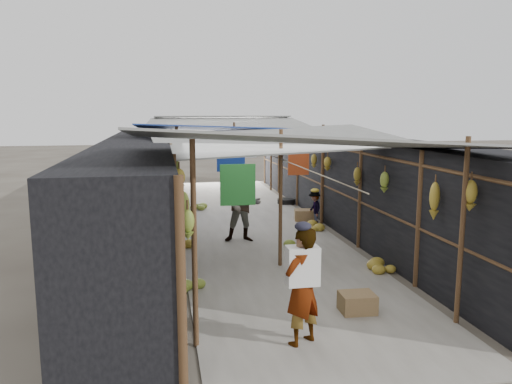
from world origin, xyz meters
TOP-DOWN VIEW (x-y plane):
  - ground at (0.00, 0.00)m, footprint 80.00×80.00m
  - aisle_slab at (0.00, 6.50)m, footprint 3.60×16.00m
  - stall_left at (-2.70, 6.50)m, footprint 1.40×15.00m
  - stall_right at (2.70, 6.50)m, footprint 1.40×15.00m
  - crate_near at (0.59, 0.61)m, footprint 0.52×0.42m
  - crate_mid at (1.57, 6.76)m, footprint 0.58×0.50m
  - crate_back at (0.09, 10.04)m, footprint 0.43×0.36m
  - black_basin at (1.70, 9.27)m, footprint 0.56×0.56m
  - vendor_elderly at (-0.49, -0.20)m, footprint 0.66×0.60m
  - shopper_blue at (-0.41, 4.93)m, footprint 0.90×0.75m
  - vendor_seated at (1.70, 6.26)m, footprint 0.34×0.58m
  - market_canopy at (0.03, 6.82)m, footprint 5.62×15.20m
  - hanging_bananas at (0.00, 6.19)m, footprint 3.95×13.55m
  - floor_bananas at (-0.78, 5.52)m, footprint 3.99×9.77m

SIDE VIEW (x-z plane):
  - ground at x=0.00m, z-range 0.00..0.00m
  - aisle_slab at x=0.00m, z-range 0.00..0.02m
  - black_basin at x=1.70m, z-range 0.00..0.17m
  - crate_back at x=0.09m, z-range 0.00..0.25m
  - crate_near at x=0.59m, z-range 0.00..0.30m
  - crate_mid at x=1.57m, z-range 0.00..0.31m
  - floor_bananas at x=-0.78m, z-range -0.02..0.33m
  - vendor_seated at x=1.70m, z-range 0.00..0.90m
  - vendor_elderly at x=-0.49m, z-range 0.00..1.52m
  - shopper_blue at x=-0.41m, z-range 0.00..1.71m
  - stall_left at x=-2.70m, z-range 0.00..2.30m
  - stall_right at x=2.70m, z-range 0.00..2.30m
  - hanging_bananas at x=0.00m, z-range 1.29..2.06m
  - market_canopy at x=0.03m, z-range 1.03..3.80m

